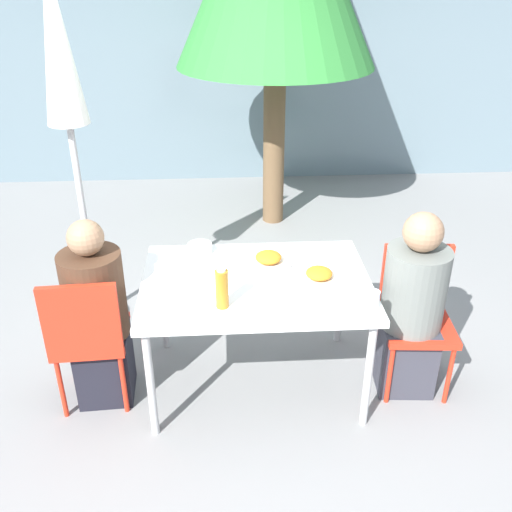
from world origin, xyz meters
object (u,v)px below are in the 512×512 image
(chair_left, at_px, (88,333))
(drinking_cup, at_px, (373,300))
(chair_right, at_px, (416,307))
(person_left, at_px, (98,319))
(bottle, at_px, (222,288))
(person_right, at_px, (411,310))
(salad_bowl, at_px, (200,248))
(closed_umbrella, at_px, (62,75))

(chair_left, distance_m, drinking_cup, 1.55)
(chair_left, xyz_separation_m, chair_right, (1.88, 0.14, 0.00))
(person_left, relative_size, bottle, 4.94)
(chair_left, distance_m, person_left, 0.10)
(person_right, height_order, bottle, person_right)
(chair_left, xyz_separation_m, salad_bowl, (0.61, 0.48, 0.25))
(bottle, distance_m, salad_bowl, 0.63)
(person_left, relative_size, chair_right, 1.32)
(chair_right, height_order, bottle, bottle)
(closed_umbrella, bearing_deg, salad_bowl, -28.96)
(chair_left, bearing_deg, bottle, -13.11)
(person_left, height_order, salad_bowl, person_left)
(chair_right, bearing_deg, drinking_cup, 46.42)
(person_left, bearing_deg, salad_bowl, 32.17)
(person_right, bearing_deg, salad_bowl, -14.79)
(chair_right, xyz_separation_m, drinking_cup, (-0.36, -0.33, 0.27))
(closed_umbrella, height_order, drinking_cup, closed_umbrella)
(chair_right, xyz_separation_m, salad_bowl, (-1.26, 0.34, 0.25))
(chair_right, bearing_deg, closed_umbrella, -16.39)
(person_right, xyz_separation_m, closed_umbrella, (-1.99, 0.85, 1.17))
(person_left, distance_m, bottle, 0.79)
(person_right, relative_size, salad_bowl, 7.61)
(person_left, relative_size, drinking_cup, 11.79)
(chair_right, bearing_deg, chair_left, 8.65)
(salad_bowl, bearing_deg, person_right, -19.13)
(chair_left, distance_m, salad_bowl, 0.82)
(drinking_cup, bearing_deg, person_left, 169.61)
(closed_umbrella, bearing_deg, chair_left, -79.75)
(drinking_cup, height_order, salad_bowl, drinking_cup)
(drinking_cup, bearing_deg, chair_left, 172.99)
(bottle, bearing_deg, chair_left, 170.07)
(bottle, xyz_separation_m, salad_bowl, (-0.13, 0.61, -0.08))
(person_right, height_order, drinking_cup, person_right)
(chair_left, relative_size, chair_right, 1.00)
(salad_bowl, bearing_deg, drinking_cup, -36.61)
(salad_bowl, bearing_deg, chair_right, -15.17)
(person_left, height_order, person_right, person_right)
(closed_umbrella, height_order, salad_bowl, closed_umbrella)
(chair_left, xyz_separation_m, person_left, (0.05, 0.08, 0.03))
(drinking_cup, bearing_deg, closed_umbrella, 146.76)
(chair_right, xyz_separation_m, closed_umbrella, (-2.04, 0.77, 1.20))
(person_right, distance_m, drinking_cup, 0.46)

